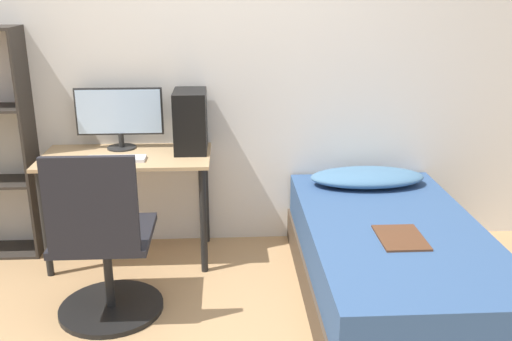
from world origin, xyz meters
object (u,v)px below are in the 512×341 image
Objects in this scene: office_chair at (104,255)px; monitor at (119,115)px; keyboard at (116,159)px; bed at (391,264)px; pc_tower at (191,121)px.

office_chair is 1.74× the size of monitor.
keyboard is (-0.02, 0.62, 0.36)m from office_chair.
monitor reaches higher than office_chair.
monitor reaches higher than keyboard.
bed is 1.79m from keyboard.
keyboard is 0.54m from pc_tower.
keyboard reaches higher than bed.
keyboard is at bearing 161.73° from bed.
keyboard is (0.01, -0.28, -0.22)m from monitor.
office_chair is 0.71m from keyboard.
monitor is 0.48m from pc_tower.
keyboard is at bearing -88.14° from monitor.
office_chair reaches higher than bed.
bed is 1.55m from pc_tower.
office_chair is at bearing -88.26° from keyboard.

